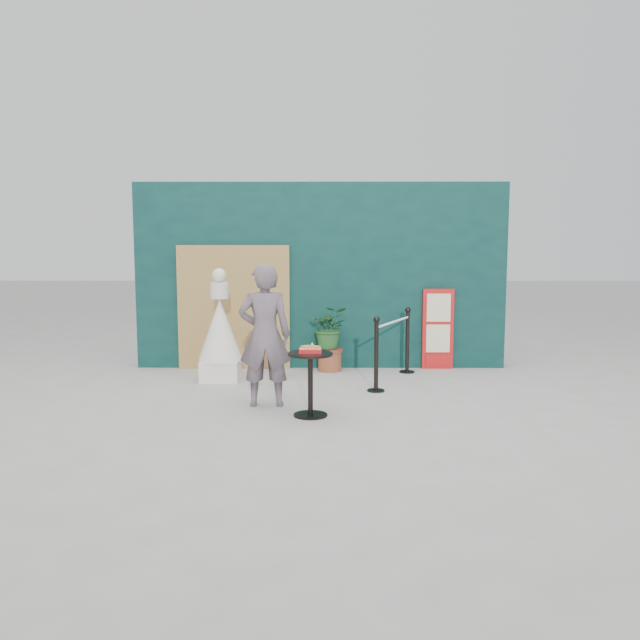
% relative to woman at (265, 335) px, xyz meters
% --- Properties ---
extents(ground, '(60.00, 60.00, 0.00)m').
position_rel_woman_xyz_m(ground, '(0.68, -0.55, -0.89)').
color(ground, '#ADAAA5').
rests_on(ground, ground).
extents(back_wall, '(6.00, 0.30, 3.00)m').
position_rel_woman_xyz_m(back_wall, '(0.68, 2.60, 0.61)').
color(back_wall, '#092B2B').
rests_on(back_wall, ground).
extents(bamboo_fence, '(1.80, 0.08, 2.00)m').
position_rel_woman_xyz_m(bamboo_fence, '(-0.72, 2.39, 0.11)').
color(bamboo_fence, tan).
rests_on(bamboo_fence, ground).
extents(woman, '(0.67, 0.46, 1.77)m').
position_rel_woman_xyz_m(woman, '(0.00, 0.00, 0.00)').
color(woman, '#695A63').
rests_on(woman, ground).
extents(menu_board, '(0.50, 0.07, 1.30)m').
position_rel_woman_xyz_m(menu_board, '(2.58, 2.40, -0.24)').
color(menu_board, red).
rests_on(menu_board, ground).
extents(statue, '(0.65, 0.65, 1.66)m').
position_rel_woman_xyz_m(statue, '(-0.80, 1.50, -0.21)').
color(statue, white).
rests_on(statue, ground).
extents(cafe_table, '(0.52, 0.52, 0.75)m').
position_rel_woman_xyz_m(cafe_table, '(0.57, -0.48, -0.39)').
color(cafe_table, black).
rests_on(cafe_table, ground).
extents(food_basket, '(0.26, 0.19, 0.11)m').
position_rel_woman_xyz_m(food_basket, '(0.57, -0.48, -0.10)').
color(food_basket, red).
rests_on(food_basket, cafe_table).
extents(planter, '(0.61, 0.53, 1.04)m').
position_rel_woman_xyz_m(planter, '(0.83, 2.20, -0.28)').
color(planter, brown).
rests_on(planter, ground).
extents(stanchion_barrier, '(0.84, 1.54, 1.03)m').
position_rel_woman_xyz_m(stanchion_barrier, '(1.74, 1.43, -0.39)').
color(stanchion_barrier, black).
rests_on(stanchion_barrier, ground).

